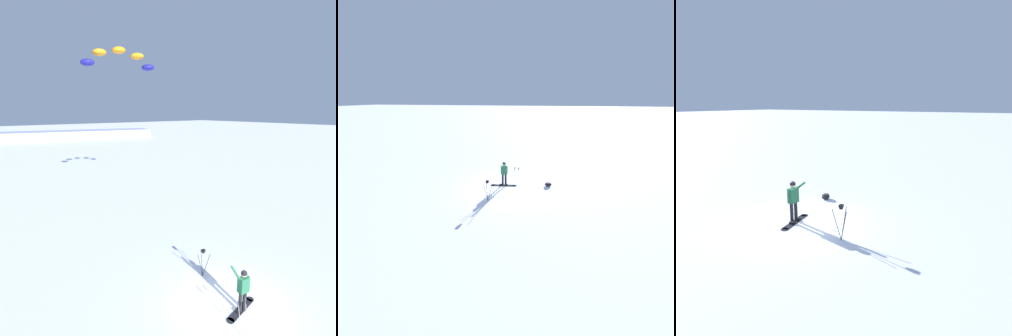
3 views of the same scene
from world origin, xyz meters
The scene contains 6 objects.
ground_plane centered at (0.00, 0.00, 0.00)m, with size 300.00×300.00×0.00m, color white.
snowboarder centered at (-0.45, -0.08, 1.05)m, with size 0.70×0.46×1.74m.
snowboard centered at (-0.39, -0.11, 0.02)m, with size 0.54×1.84×0.10m.
gear_bag_large centered at (-0.93, 2.94, 0.14)m, with size 0.40×0.48×0.27m.
camera_tripod centered at (2.06, -0.52, 0.95)m, with size 0.59×0.51×1.32m.
ski_poles centered at (-1.06, 0.70, 0.78)m, with size 0.35×0.36×1.17m.
Camera 2 is at (12.65, 2.85, 5.85)m, focal length 22.16 mm.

